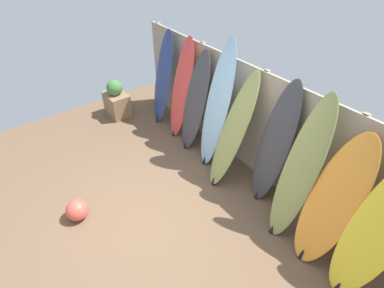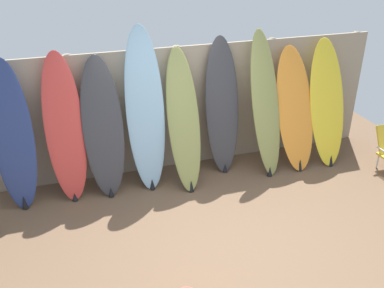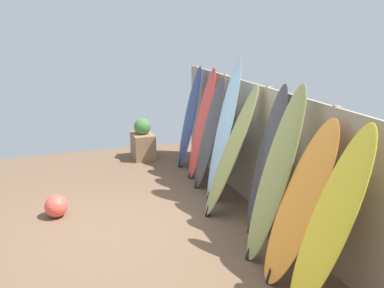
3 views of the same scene
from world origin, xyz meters
TOP-DOWN VIEW (x-y plane):
  - ground at (0.00, 0.00)m, footprint 7.68×7.68m
  - fence_back at (-0.00, 2.01)m, footprint 6.08×0.11m
  - surfboard_navy_0 at (-2.21, 1.66)m, footprint 0.50×0.48m
  - surfboard_red_1 at (-1.59, 1.67)m, footprint 0.50×0.51m
  - surfboard_charcoal_2 at (-1.12, 1.62)m, footprint 0.53×0.54m
  - surfboard_skyblue_3 at (-0.55, 1.63)m, footprint 0.53×0.54m
  - surfboard_olive_4 at (-0.06, 1.53)m, footprint 0.46×0.81m
  - surfboard_charcoal_5 at (0.57, 1.73)m, footprint 0.51×0.47m
  - surfboard_olive_6 at (1.15, 1.53)m, footprint 0.52×0.75m
  - surfboard_orange_7 at (1.64, 1.54)m, footprint 0.59×0.74m
  - surfboard_yellow_8 at (2.16, 1.52)m, footprint 0.59×0.76m
  - planter_box at (-2.99, 0.94)m, footprint 0.57×0.40m
  - beach_ball at (-0.75, -0.81)m, footprint 0.32×0.32m

SIDE VIEW (x-z plane):
  - ground at x=0.00m, z-range 0.00..0.00m
  - beach_ball at x=-0.75m, z-range 0.00..0.32m
  - planter_box at x=-2.99m, z-range -0.06..0.75m
  - surfboard_orange_7 at x=1.64m, z-range -0.01..1.72m
  - surfboard_yellow_8 at x=2.16m, z-range -0.01..1.81m
  - fence_back at x=0.00m, z-range 0.00..1.80m
  - surfboard_charcoal_2 at x=-1.12m, z-range -0.01..1.82m
  - surfboard_olive_4 at x=-0.06m, z-range -0.01..1.83m
  - surfboard_navy_0 at x=-2.21m, z-range -0.02..1.86m
  - surfboard_red_1 at x=-1.59m, z-range -0.01..1.90m
  - surfboard_charcoal_5 at x=0.57m, z-range -0.01..1.92m
  - surfboard_olive_6 at x=1.15m, z-range -0.01..2.01m
  - surfboard_skyblue_3 at x=-0.55m, z-range -0.01..2.16m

